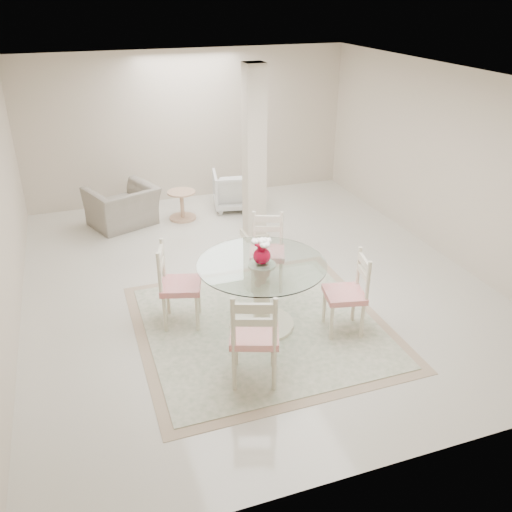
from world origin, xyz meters
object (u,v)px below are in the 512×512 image
object	(u,v)px
dining_chair_south	(254,331)
armchair_white	(234,190)
dining_chair_east	(351,288)
dining_chair_north	(267,246)
dining_chair_west	(174,279)
column	(254,156)
side_table	(182,206)
dining_table	(262,295)
red_vase	(262,251)
recliner_taupe	(123,207)

from	to	relation	value
dining_chair_south	armchair_white	bearing A→B (deg)	-85.02
dining_chair_east	dining_chair_north	bearing A→B (deg)	-146.48
dining_chair_west	column	bearing A→B (deg)	-23.17
side_table	dining_chair_west	bearing A→B (deg)	-103.52
column	dining_table	bearing A→B (deg)	-107.16
side_table	dining_chair_north	bearing A→B (deg)	-77.74
red_vase	recliner_taupe	distance (m)	3.90
dining_table	column	bearing A→B (deg)	72.84
column	dining_chair_north	size ratio (longest dim) A/B	2.42
dining_chair_east	dining_chair_north	xyz separation A→B (m)	(-0.52, 1.34, 0.01)
red_vase	dining_chair_south	size ratio (longest dim) A/B	0.26
dining_table	dining_chair_east	distance (m)	1.03
dining_table	dining_chair_west	bearing A→B (deg)	156.38
dining_chair_south	armchair_white	distance (m)	4.93
side_table	dining_chair_east	bearing A→B (deg)	-74.65
dining_chair_west	dining_chair_north	bearing A→B (deg)	-52.43
armchair_white	side_table	xyz separation A→B (m)	(-1.01, -0.20, -0.11)
column	dining_chair_east	bearing A→B (deg)	-86.53
column	side_table	bearing A→B (deg)	128.98
dining_table	red_vase	size ratio (longest dim) A/B	4.78
dining_chair_east	dining_chair_south	xyz separation A→B (m)	(-1.35, -0.54, 0.06)
side_table	dining_chair_south	bearing A→B (deg)	-93.13
armchair_white	side_table	distance (m)	1.03
column	dining_chair_north	bearing A→B (deg)	-102.74
red_vase	dining_table	bearing A→B (deg)	161.57
dining_chair_east	recliner_taupe	world-z (taller)	dining_chair_east
dining_table	dining_chair_north	xyz separation A→B (m)	(0.42, 0.93, 0.16)
armchair_white	dining_chair_north	bearing A→B (deg)	92.84
column	red_vase	bearing A→B (deg)	-107.14
red_vase	dining_chair_west	distance (m)	1.10
dining_table	dining_chair_south	xyz separation A→B (m)	(-0.42, -0.94, 0.20)
red_vase	side_table	bearing A→B (deg)	92.66
armchair_white	dining_table	bearing A→B (deg)	88.82
dining_chair_south	recliner_taupe	bearing A→B (deg)	-60.95
dining_table	side_table	world-z (taller)	dining_table
dining_table	armchair_white	bearing A→B (deg)	77.55
dining_chair_north	column	bearing A→B (deg)	98.38
dining_chair_north	dining_chair_west	bearing A→B (deg)	-137.70
dining_chair_north	side_table	distance (m)	2.77
column	dining_table	xyz separation A→B (m)	(-0.76, -2.47, -0.92)
red_vase	dining_chair_west	world-z (taller)	red_vase
column	armchair_white	bearing A→B (deg)	86.60
red_vase	side_table	distance (m)	3.70
column	red_vase	xyz separation A→B (m)	(-0.76, -2.47, -0.35)
dining_chair_north	dining_table	bearing A→B (deg)	-92.85
dining_chair_south	armchair_white	world-z (taller)	dining_chair_south
dining_chair_west	side_table	distance (m)	3.32
dining_chair_south	side_table	distance (m)	4.58
red_vase	armchair_white	xyz separation A→B (m)	(0.84, 3.81, -0.66)
column	armchair_white	size ratio (longest dim) A/B	3.56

